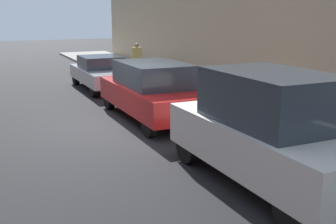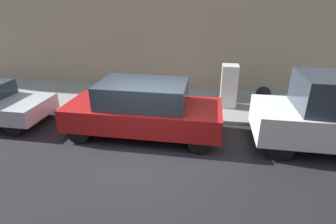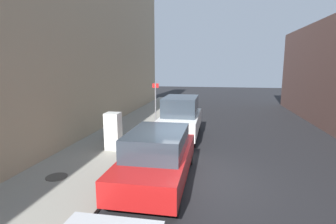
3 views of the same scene
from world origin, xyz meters
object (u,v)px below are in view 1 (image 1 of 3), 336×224
Objects in this scene: discarded_refrigerator at (279,97)px; parked_sedan_silver at (102,72)px; parked_suv_red at (153,90)px; parked_van_white at (270,130)px; pedestrian_walking_far at (137,57)px.

discarded_refrigerator is 8.77m from parked_sedan_silver.
parked_van_white reaches higher than parked_suv_red.
parked_suv_red reaches higher than parked_sedan_silver.
parked_sedan_silver is at bearing -72.78° from discarded_refrigerator.
discarded_refrigerator is 1.05× the size of pedestrian_walking_far.
parked_suv_red is at bearing -90.00° from parked_van_white.
discarded_refrigerator reaches higher than parked_suv_red.
pedestrian_walking_far is 8.82m from parked_suv_red.
discarded_refrigerator is 0.35× the size of parked_van_white.
parked_sedan_silver is 5.66m from parked_suv_red.
parked_van_white is (2.63, 14.05, 0.07)m from pedestrian_walking_far.
discarded_refrigerator is at bearing 107.22° from parked_sedan_silver.
parked_van_white is (2.60, 2.93, 0.14)m from discarded_refrigerator.
discarded_refrigerator is 11.13m from pedestrian_walking_far.
pedestrian_walking_far is at bearing -90.18° from discarded_refrigerator.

